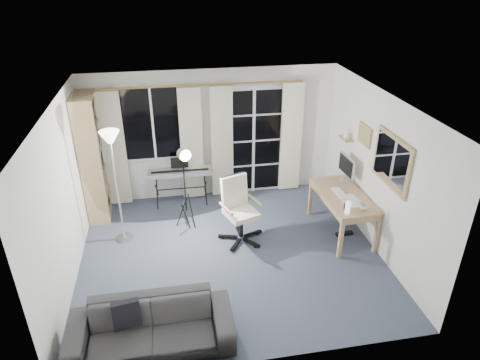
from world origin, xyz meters
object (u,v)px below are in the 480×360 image
object	(u,v)px
torchiere_lamp	(112,154)
mug	(364,207)
bookshelf	(91,159)
monitor	(346,166)
office_chair	(237,203)
desk	(343,199)
keyboard_piano	(180,173)
studio_light	(184,164)
sofa	(150,321)

from	to	relation	value
torchiere_lamp	mug	size ratio (longest dim) A/B	15.91
bookshelf	monitor	distance (m)	4.31
office_chair	monitor	size ratio (longest dim) A/B	2.06
bookshelf	desk	size ratio (longest dim) A/B	1.60
mug	keyboard_piano	bearing A→B (deg)	143.86
torchiere_lamp	office_chair	xyz separation A→B (m)	(1.82, -0.25, -0.87)
keyboard_piano	monitor	xyz separation A→B (m)	(2.72, -0.97, 0.35)
monitor	torchiere_lamp	bearing A→B (deg)	177.78
desk	monitor	xyz separation A→B (m)	(0.20, 0.45, 0.36)
desk	office_chair	bearing A→B (deg)	171.42
office_chair	desk	size ratio (longest dim) A/B	0.78
studio_light	monitor	size ratio (longest dim) A/B	2.92
keyboard_piano	mug	xyz separation A→B (m)	(2.62, -1.92, 0.14)
bookshelf	office_chair	distance (m)	2.65
sofa	keyboard_piano	bearing A→B (deg)	80.87
bookshelf	sofa	size ratio (longest dim) A/B	1.16
studio_light	office_chair	bearing A→B (deg)	-47.62
studio_light	office_chair	distance (m)	1.03
office_chair	monitor	xyz separation A→B (m)	(1.89, 0.27, 0.36)
office_chair	sofa	xyz separation A→B (m)	(-1.36, -2.01, -0.26)
keyboard_piano	desk	bearing A→B (deg)	-28.05
torchiere_lamp	office_chair	size ratio (longest dim) A/B	1.75
bookshelf	torchiere_lamp	world-z (taller)	bookshelf
torchiere_lamp	keyboard_piano	xyz separation A→B (m)	(0.99, 0.98, -0.87)
keyboard_piano	mug	world-z (taller)	keyboard_piano
torchiere_lamp	sofa	size ratio (longest dim) A/B	0.99
office_chair	desk	xyz separation A→B (m)	(1.69, -0.18, 0.00)
monitor	mug	size ratio (longest dim) A/B	4.40
mug	sofa	size ratio (longest dim) A/B	0.06
torchiere_lamp	sofa	bearing A→B (deg)	-78.50
torchiere_lamp	keyboard_piano	distance (m)	1.64
office_chair	mug	xyz separation A→B (m)	(1.79, -0.68, 0.15)
studio_light	mug	size ratio (longest dim) A/B	12.82
desk	torchiere_lamp	bearing A→B (deg)	170.49
bookshelf	torchiere_lamp	bearing A→B (deg)	-65.72
studio_light	keyboard_piano	bearing A→B (deg)	71.04
desk	monitor	world-z (taller)	monitor
torchiere_lamp	office_chair	bearing A→B (deg)	-7.97
monitor	desk	bearing A→B (deg)	-116.03
torchiere_lamp	monitor	distance (m)	3.74
bookshelf	monitor	bearing A→B (deg)	-15.70
torchiere_lamp	monitor	size ratio (longest dim) A/B	3.62
monitor	mug	bearing A→B (deg)	-98.22
bookshelf	office_chair	size ratio (longest dim) A/B	2.05
studio_light	sofa	bearing A→B (deg)	-126.32
torchiere_lamp	desk	bearing A→B (deg)	-7.10
mug	desk	bearing A→B (deg)	101.31
office_chair	desk	world-z (taller)	office_chair
desk	bookshelf	bearing A→B (deg)	158.36
studio_light	desk	distance (m)	2.59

